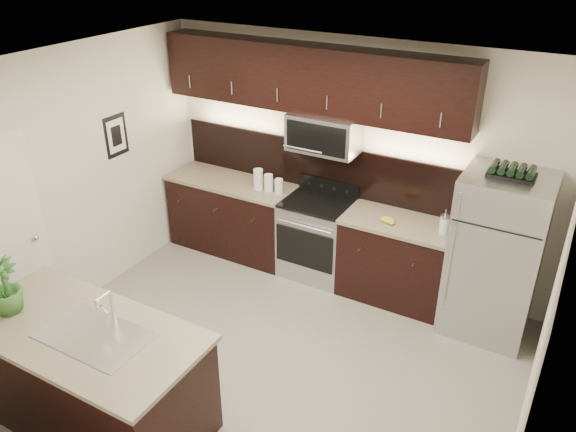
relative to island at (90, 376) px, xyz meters
The scene contains 12 objects.
ground 1.53m from the island, 55.42° to the left, with size 4.50×4.50×0.00m, color gray.
room_walls 1.83m from the island, 58.37° to the left, with size 4.52×4.02×2.71m.
counter_run 2.91m from the island, 82.67° to the left, with size 3.51×0.65×0.94m.
upper_fixtures 3.49m from the island, 82.53° to the left, with size 3.49×0.40×1.66m.
island is the anchor object (origin of this frame).
sink_faucet 0.51m from the island, ahead, with size 0.84×0.50×0.28m.
refrigerator 3.81m from the island, 48.27° to the left, with size 0.81×0.73×1.68m, color #B2B2B7.
wine_rack 3.99m from the island, 48.27° to the left, with size 0.41×0.26×0.10m.
plant 0.97m from the island, behind, with size 0.26×0.26×0.47m, color #336528.
canisters 2.91m from the island, 91.43° to the left, with size 0.37×0.12×0.24m.
french_press 3.52m from the island, 54.88° to the left, with size 0.09×0.09×0.26m.
bananas 3.18m from the island, 63.55° to the left, with size 0.17×0.13×0.05m, color gold.
Camera 1 is at (2.22, -3.38, 3.68)m, focal length 35.00 mm.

